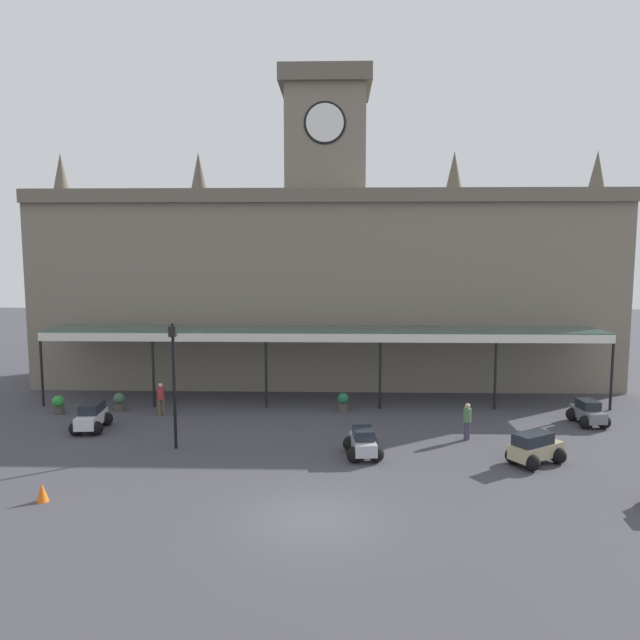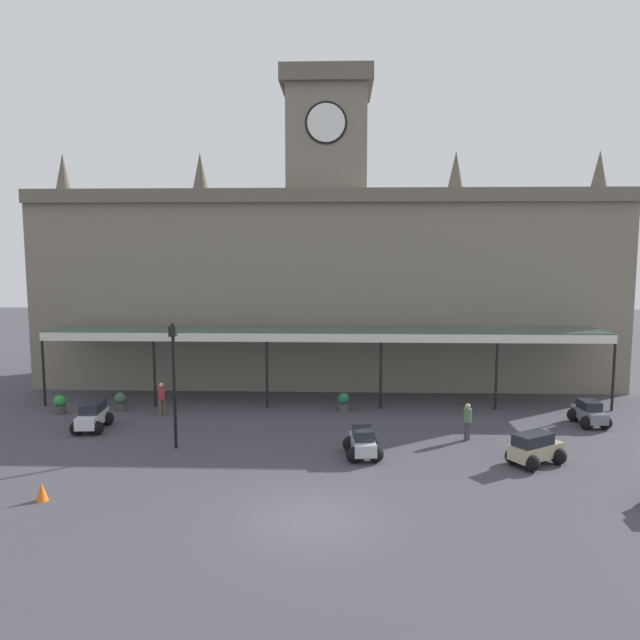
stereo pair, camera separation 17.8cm
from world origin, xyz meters
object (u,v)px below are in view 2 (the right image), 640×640
object	(u,v)px
car_grey_sedan	(589,415)
planter_forecourt_centre	(120,401)
pedestrian_near_entrance	(162,398)
planter_by_canopy	(60,404)
victorian_lamppost	(174,372)
planter_near_kerb	(344,402)
car_beige_estate	(535,450)
pedestrian_beside_cars	(467,420)
car_silver_sedan	(363,445)
traffic_cone	(42,492)
car_white_estate	(92,418)

from	to	relation	value
car_grey_sedan	planter_forecourt_centre	bearing A→B (deg)	175.65
pedestrian_near_entrance	planter_by_canopy	world-z (taller)	pedestrian_near_entrance
victorian_lamppost	planter_near_kerb	bearing A→B (deg)	40.68
car_beige_estate	pedestrian_beside_cars	bearing A→B (deg)	124.71
car_silver_sedan	traffic_cone	xyz separation A→B (m)	(-10.92, -4.70, -0.19)
car_silver_sedan	pedestrian_near_entrance	world-z (taller)	pedestrian_near_entrance
car_white_estate	planter_forecourt_centre	size ratio (longest dim) A/B	2.42
car_beige_estate	pedestrian_beside_cars	world-z (taller)	pedestrian_beside_cars
victorian_lamppost	planter_near_kerb	xyz separation A→B (m)	(7.18, 6.17, -2.82)
pedestrian_beside_cars	traffic_cone	world-z (taller)	pedestrian_beside_cars
car_grey_sedan	victorian_lamppost	xyz separation A→B (m)	(-19.01, -4.04, 2.80)
car_silver_sedan	planter_forecourt_centre	bearing A→B (deg)	152.12
planter_by_canopy	car_grey_sedan	bearing A→B (deg)	-2.53
car_silver_sedan	pedestrian_near_entrance	distance (m)	11.66
planter_near_kerb	car_grey_sedan	bearing A→B (deg)	-10.21
pedestrian_beside_cars	car_beige_estate	bearing A→B (deg)	-55.29
car_beige_estate	victorian_lamppost	xyz separation A→B (m)	(-14.66, 1.45, 2.74)
traffic_cone	pedestrian_near_entrance	bearing A→B (deg)	85.39
victorian_lamppost	planter_by_canopy	size ratio (longest dim) A/B	5.60
car_beige_estate	planter_by_canopy	world-z (taller)	car_beige_estate
car_white_estate	planter_near_kerb	size ratio (longest dim) A/B	2.42
car_grey_sedan	planter_near_kerb	distance (m)	12.02
car_grey_sedan	car_silver_sedan	bearing A→B (deg)	-156.49
car_silver_sedan	pedestrian_near_entrance	bearing A→B (deg)	149.73
car_silver_sedan	car_grey_sedan	size ratio (longest dim) A/B	1.01
pedestrian_near_entrance	traffic_cone	distance (m)	10.63
victorian_lamppost	car_beige_estate	bearing A→B (deg)	-5.63
car_white_estate	car_grey_sedan	size ratio (longest dim) A/B	1.10
pedestrian_beside_cars	car_grey_sedan	bearing A→B (deg)	21.81
planter_near_kerb	car_white_estate	bearing A→B (deg)	-162.70
traffic_cone	planter_forecourt_centre	bearing A→B (deg)	97.99
car_beige_estate	planter_by_canopy	distance (m)	23.16
planter_by_canopy	pedestrian_beside_cars	bearing A→B (deg)	-10.47
car_beige_estate	planter_forecourt_centre	xyz separation A→B (m)	(-19.25, 7.28, -0.07)
car_beige_estate	planter_by_canopy	xyz separation A→B (m)	(-22.19, 6.66, -0.07)
pedestrian_near_entrance	planter_forecourt_centre	size ratio (longest dim) A/B	1.74
car_grey_sedan	car_beige_estate	world-z (taller)	car_beige_estate
planter_forecourt_centre	car_silver_sedan	bearing A→B (deg)	-27.88
car_grey_sedan	pedestrian_near_entrance	xyz separation A→B (m)	(-21.15, 1.05, 0.41)
pedestrian_beside_cars	planter_forecourt_centre	world-z (taller)	pedestrian_beside_cars
car_white_estate	car_beige_estate	size ratio (longest dim) A/B	0.95
car_white_estate	car_grey_sedan	distance (m)	23.71
planter_by_canopy	planter_forecourt_centre	distance (m)	3.00
car_beige_estate	planter_forecourt_centre	bearing A→B (deg)	159.28
traffic_cone	planter_near_kerb	xyz separation A→B (m)	(10.18, 11.66, 0.17)
pedestrian_near_entrance	traffic_cone	size ratio (longest dim) A/B	2.65
pedestrian_beside_cars	traffic_cone	bearing A→B (deg)	-155.95
pedestrian_beside_cars	victorian_lamppost	distance (m)	12.94
car_beige_estate	traffic_cone	xyz separation A→B (m)	(-17.66, -4.04, -0.25)
car_white_estate	traffic_cone	size ratio (longest dim) A/B	3.69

